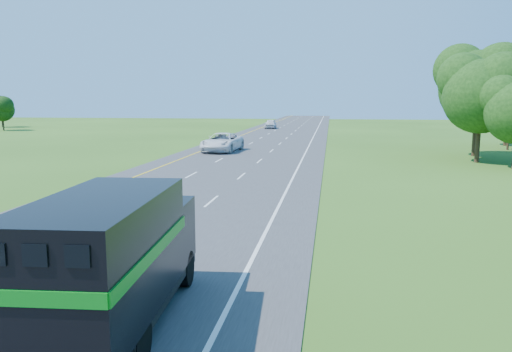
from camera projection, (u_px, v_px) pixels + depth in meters
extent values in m
cube|color=#38383A|center=(245.00, 157.00, 47.28)|extent=(15.00, 260.00, 0.04)
cube|color=yellow|center=(189.00, 156.00, 48.08)|extent=(0.15, 260.00, 0.01)
cube|color=white|center=(303.00, 158.00, 46.47)|extent=(0.15, 260.00, 0.01)
cylinder|color=black|center=(120.00, 267.00, 14.52)|extent=(0.39, 1.04, 1.02)
cylinder|color=black|center=(185.00, 268.00, 14.37)|extent=(0.39, 1.04, 1.02)
cylinder|color=black|center=(44.00, 338.00, 10.15)|extent=(0.39, 1.04, 1.02)
cylinder|color=black|center=(137.00, 342.00, 10.00)|extent=(0.39, 1.04, 1.02)
cube|color=black|center=(116.00, 305.00, 11.52)|extent=(2.73, 7.53, 0.26)
cube|color=black|center=(150.00, 231.00, 14.19)|extent=(2.37, 1.82, 1.75)
cube|color=black|center=(158.00, 209.00, 14.96)|extent=(2.03, 0.20, 0.55)
cube|color=black|center=(103.00, 255.00, 10.67)|extent=(2.68, 5.51, 2.54)
cube|color=#067C14|center=(38.00, 299.00, 7.99)|extent=(2.31, 0.20, 0.28)
cube|color=#067C14|center=(49.00, 248.00, 10.74)|extent=(0.41, 5.35, 0.28)
cube|color=#067C14|center=(156.00, 251.00, 10.56)|extent=(0.41, 5.35, 0.28)
cube|color=black|center=(35.00, 256.00, 7.88)|extent=(0.42, 0.07, 0.37)
cube|color=black|center=(77.00, 257.00, 7.83)|extent=(0.42, 0.07, 0.37)
imported|color=white|center=(222.00, 142.00, 52.14)|extent=(3.75, 7.20, 1.94)
imported|color=silver|center=(271.00, 124.00, 94.98)|extent=(2.22, 5.16, 1.74)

